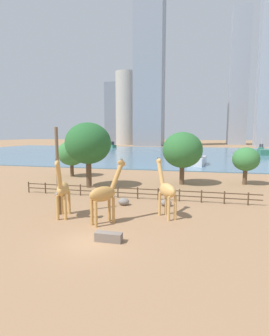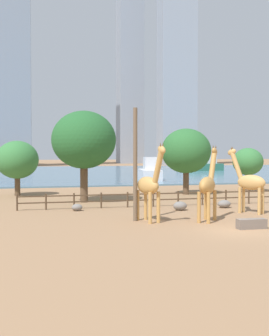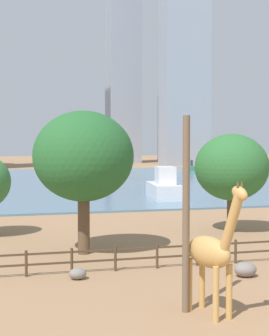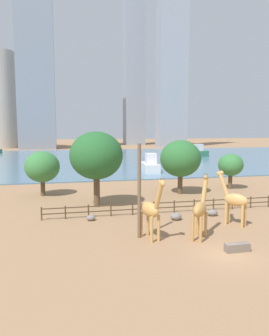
{
  "view_description": "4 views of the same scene",
  "coord_description": "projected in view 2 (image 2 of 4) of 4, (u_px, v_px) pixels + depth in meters",
  "views": [
    {
      "loc": [
        6.57,
        -15.18,
        7.07
      ],
      "look_at": [
        -2.38,
        22.54,
        1.95
      ],
      "focal_mm": 28.0,
      "sensor_mm": 36.0,
      "label": 1
    },
    {
      "loc": [
        -11.64,
        -22.45,
        4.56
      ],
      "look_at": [
        1.1,
        30.93,
        2.64
      ],
      "focal_mm": 45.0,
      "sensor_mm": 36.0,
      "label": 2
    },
    {
      "loc": [
        -11.98,
        -13.52,
        6.5
      ],
      "look_at": [
        1.24,
        36.58,
        4.13
      ],
      "focal_mm": 55.0,
      "sensor_mm": 36.0,
      "label": 3
    },
    {
      "loc": [
        -11.13,
        -19.91,
        8.7
      ],
      "look_at": [
        -1.05,
        24.08,
        3.38
      ],
      "focal_mm": 35.0,
      "sensor_mm": 36.0,
      "label": 4
    }
  ],
  "objects": [
    {
      "name": "tree_left_large",
      "position": [
        84.0,
        140.0,
        38.94
      ],
      "size": [
        5.96,
        5.96,
        8.49
      ],
      "color": "brown",
      "rests_on": "ground"
    },
    {
      "name": "skyline_tower_short",
      "position": [
        8.0,
        29.0,
        149.93
      ],
      "size": [
        15.9,
        15.47,
        98.03
      ],
      "primitive_type": "cube",
      "color": "gray",
      "rests_on": "ground"
    },
    {
      "name": "boulder_by_pole",
      "position": [
        180.0,
        206.0,
        33.58
      ],
      "size": [
        1.11,
        0.95,
        0.71
      ],
      "primitive_type": "ellipsoid",
      "color": "gray",
      "rests_on": "ground"
    },
    {
      "name": "skyline_tower_needle",
      "position": [
        130.0,
        72.0,
        191.85
      ],
      "size": [
        10.81,
        11.29,
        83.08
      ],
      "primitive_type": "cube",
      "color": "#939EAD",
      "rests_on": "ground"
    },
    {
      "name": "boat_sailboat",
      "position": [
        206.0,
        165.0,
        105.61
      ],
      "size": [
        9.33,
        4.9,
        3.9
      ],
      "rotation": [
        0.0,
        0.0,
        3.34
      ],
      "color": "#337259",
      "rests_on": "harbor_water"
    },
    {
      "name": "tree_right_tall",
      "position": [
        248.0,
        162.0,
        50.31
      ],
      "size": [
        3.62,
        3.62,
        5.19
      ],
      "color": "brown",
      "rests_on": "ground"
    },
    {
      "name": "harbor_water",
      "position": [
        85.0,
        172.0,
        99.53
      ],
      "size": [
        180.0,
        86.0,
        0.2
      ],
      "primitive_type": "cube",
      "color": "slate",
      "rests_on": "ground"
    },
    {
      "name": "giraffe_companion",
      "position": [
        249.0,
        182.0,
        31.87
      ],
      "size": [
        2.37,
        2.92,
        5.1
      ],
      "rotation": [
        0.0,
        0.0,
        2.2
      ],
      "color": "tan",
      "rests_on": "ground"
    },
    {
      "name": "skyline_block_right",
      "position": [
        175.0,
        137.0,
        199.97
      ],
      "size": [
        14.75,
        9.15,
        25.05
      ],
      "primitive_type": "cube",
      "color": "slate",
      "rests_on": "ground"
    },
    {
      "name": "giraffe_young",
      "position": [
        208.0,
        185.0,
        28.18
      ],
      "size": [
        2.63,
        3.04,
        5.13
      ],
      "rotation": [
        0.0,
        0.0,
        0.89
      ],
      "color": "#C18C47",
      "rests_on": "ground"
    },
    {
      "name": "giraffe_tall",
      "position": [
        149.0,
        185.0,
        27.8
      ],
      "size": [
        1.53,
        3.27,
        5.24
      ],
      "rotation": [
        0.0,
        0.0,
        5.0
      ],
      "color": "tan",
      "rests_on": "ground"
    },
    {
      "name": "skyline_block_left",
      "position": [
        177.0,
        33.0,
        164.87
      ],
      "size": [
        14.12,
        8.58,
        103.59
      ],
      "primitive_type": "cube",
      "color": "#939EAD",
      "rests_on": "ground"
    },
    {
      "name": "tree_left_small",
      "position": [
        186.0,
        151.0,
        46.4
      ],
      "size": [
        5.48,
        5.48,
        7.28
      ],
      "color": "brown",
      "rests_on": "ground"
    },
    {
      "name": "boulder_near_fence",
      "position": [
        77.0,
        207.0,
        33.3
      ],
      "size": [
        0.85,
        0.73,
        0.55
      ],
      "primitive_type": "ellipsoid",
      "color": "gray",
      "rests_on": "ground"
    },
    {
      "name": "boat_ferry",
      "position": [
        179.0,
        164.0,
        132.91
      ],
      "size": [
        3.47,
        6.07,
        5.16
      ],
      "rotation": [
        0.0,
        0.0,
        4.45
      ],
      "color": "#337259",
      "rests_on": "harbor_water"
    },
    {
      "name": "tree_center_broad",
      "position": [
        17.0,
        160.0,
        44.94
      ],
      "size": [
        4.52,
        4.52,
        5.9
      ],
      "color": "brown",
      "rests_on": "ground"
    },
    {
      "name": "ground_plane",
      "position": [
        83.0,
        172.0,
        102.45
      ],
      "size": [
        400.0,
        400.0,
        0.0
      ],
      "primitive_type": "plane",
      "color": "#9E7551"
    },
    {
      "name": "boat_tug",
      "position": [
        150.0,
        172.0,
        68.84
      ],
      "size": [
        4.25,
        8.86,
        3.74
      ],
      "rotation": [
        0.0,
        0.0,
        1.43
      ],
      "color": "silver",
      "rests_on": "harbor_water"
    },
    {
      "name": "enclosure_fence",
      "position": [
        170.0,
        197.0,
        36.25
      ],
      "size": [
        26.12,
        0.14,
        1.3
      ],
      "color": "#4C3826",
      "rests_on": "ground"
    },
    {
      "name": "utility_pole",
      "position": [
        135.0,
        164.0,
        28.25
      ],
      "size": [
        0.28,
        0.28,
        7.61
      ],
      "primitive_type": "cylinder",
      "color": "brown",
      "rests_on": "ground"
    },
    {
      "name": "feeding_trough",
      "position": [
        251.0,
        224.0,
        25.39
      ],
      "size": [
        1.8,
        0.6,
        0.6
      ],
      "primitive_type": "cube",
      "color": "#72665B",
      "rests_on": "ground"
    },
    {
      "name": "boulder_small",
      "position": [
        224.0,
        204.0,
        35.16
      ],
      "size": [
        1.11,
        0.86,
        0.65
      ],
      "primitive_type": "ellipsoid",
      "color": "gray",
      "rests_on": "ground"
    }
  ]
}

